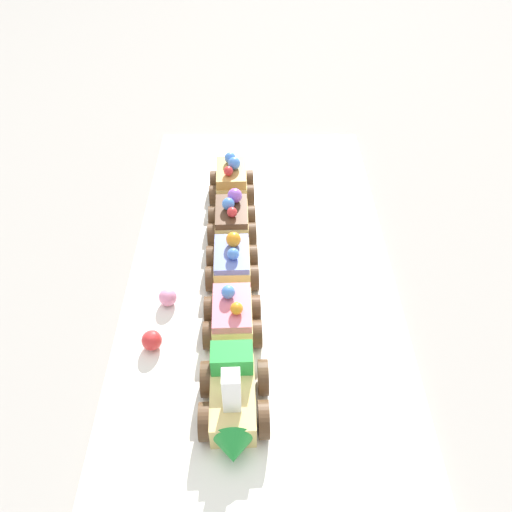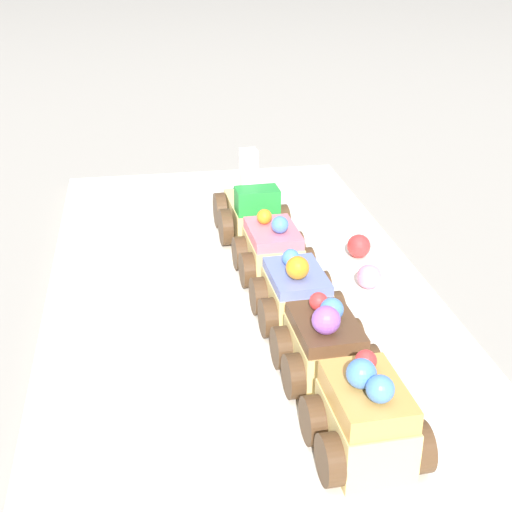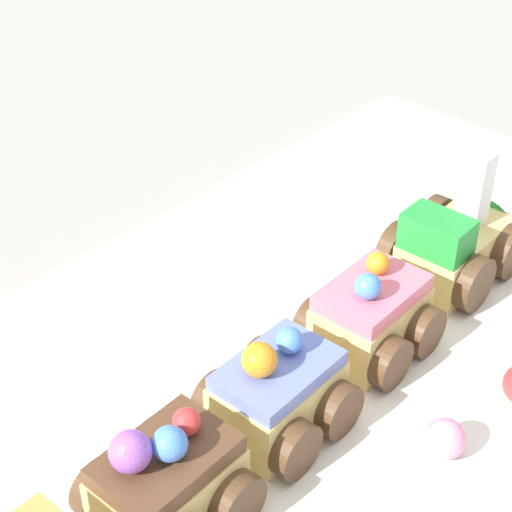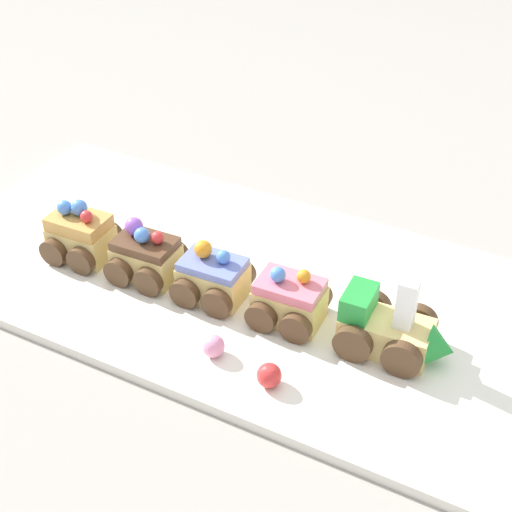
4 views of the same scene
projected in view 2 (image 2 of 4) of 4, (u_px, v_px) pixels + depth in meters
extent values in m
plane|color=gray|center=(247.00, 321.00, 0.64)|extent=(10.00, 10.00, 0.00)
cube|color=white|center=(247.00, 315.00, 0.64)|extent=(0.77, 0.36, 0.01)
cube|color=#E5C675|center=(252.00, 217.00, 0.78)|extent=(0.09, 0.05, 0.04)
cube|color=green|center=(257.00, 200.00, 0.74)|extent=(0.03, 0.05, 0.03)
cone|color=green|center=(242.00, 197.00, 0.83)|extent=(0.03, 0.04, 0.04)
cube|color=white|center=(249.00, 189.00, 0.78)|extent=(0.02, 0.02, 0.02)
cube|color=white|center=(249.00, 173.00, 0.77)|extent=(0.02, 0.02, 0.02)
cube|color=white|center=(249.00, 158.00, 0.77)|extent=(0.02, 0.02, 0.02)
cylinder|color=#4C331E|center=(272.00, 206.00, 0.81)|extent=(0.04, 0.01, 0.04)
cylinder|color=#4C331E|center=(222.00, 210.00, 0.80)|extent=(0.04, 0.01, 0.04)
cylinder|color=#4C331E|center=(282.00, 222.00, 0.76)|extent=(0.04, 0.01, 0.04)
cylinder|color=#4C331E|center=(229.00, 227.00, 0.75)|extent=(0.04, 0.01, 0.04)
cube|color=#E5C675|center=(273.00, 256.00, 0.69)|extent=(0.07, 0.05, 0.04)
cube|color=#E57084|center=(273.00, 233.00, 0.68)|extent=(0.07, 0.05, 0.01)
sphere|color=#4C84E0|center=(280.00, 225.00, 0.66)|extent=(0.02, 0.02, 0.02)
sphere|color=orange|center=(264.00, 217.00, 0.68)|extent=(0.02, 0.02, 0.01)
cylinder|color=#4C331E|center=(296.00, 248.00, 0.71)|extent=(0.03, 0.01, 0.03)
cylinder|color=#4C331E|center=(240.00, 253.00, 0.70)|extent=(0.03, 0.01, 0.03)
cylinder|color=#4C331E|center=(307.00, 265.00, 0.68)|extent=(0.03, 0.01, 0.03)
cylinder|color=#4C331E|center=(247.00, 270.00, 0.67)|extent=(0.03, 0.01, 0.03)
cube|color=#E5C675|center=(296.00, 301.00, 0.61)|extent=(0.07, 0.05, 0.04)
cube|color=#6B7AC6|center=(297.00, 276.00, 0.60)|extent=(0.07, 0.05, 0.01)
sphere|color=orange|center=(298.00, 268.00, 0.58)|extent=(0.02, 0.02, 0.02)
sphere|color=#4C84E0|center=(291.00, 258.00, 0.60)|extent=(0.02, 0.02, 0.02)
cylinder|color=#4C331E|center=(322.00, 290.00, 0.63)|extent=(0.03, 0.01, 0.03)
cylinder|color=#4C331E|center=(258.00, 296.00, 0.62)|extent=(0.03, 0.01, 0.03)
cylinder|color=#4C331E|center=(335.00, 311.00, 0.60)|extent=(0.03, 0.01, 0.03)
cylinder|color=#4C331E|center=(268.00, 318.00, 0.59)|extent=(0.03, 0.01, 0.03)
cube|color=#E5C675|center=(324.00, 354.00, 0.53)|extent=(0.07, 0.05, 0.04)
cube|color=brown|center=(326.00, 327.00, 0.52)|extent=(0.07, 0.05, 0.01)
sphere|color=#9956C6|center=(326.00, 320.00, 0.50)|extent=(0.02, 0.02, 0.02)
sphere|color=#4C84E0|center=(332.00, 310.00, 0.52)|extent=(0.02, 0.02, 0.02)
sphere|color=red|center=(319.00, 302.00, 0.53)|extent=(0.01, 0.01, 0.01)
cylinder|color=#4C331E|center=(353.00, 339.00, 0.56)|extent=(0.03, 0.01, 0.03)
cylinder|color=#4C331E|center=(281.00, 348.00, 0.55)|extent=(0.03, 0.01, 0.03)
cylinder|color=#4C331E|center=(369.00, 367.00, 0.52)|extent=(0.03, 0.01, 0.03)
cylinder|color=#4C331E|center=(293.00, 376.00, 0.51)|extent=(0.03, 0.01, 0.03)
cube|color=#E5C675|center=(364.00, 430.00, 0.46)|extent=(0.07, 0.05, 0.04)
cube|color=#CC9347|center=(367.00, 396.00, 0.44)|extent=(0.07, 0.05, 0.02)
sphere|color=#4C84E0|center=(380.00, 389.00, 0.42)|extent=(0.02, 0.02, 0.02)
sphere|color=#4C84E0|center=(361.00, 374.00, 0.44)|extent=(0.02, 0.02, 0.02)
sphere|color=red|center=(366.00, 361.00, 0.45)|extent=(0.01, 0.01, 0.01)
cylinder|color=#4C331E|center=(395.00, 409.00, 0.48)|extent=(0.03, 0.01, 0.03)
cylinder|color=#4C331E|center=(313.00, 420.00, 0.47)|extent=(0.03, 0.01, 0.03)
cylinder|color=#4C331E|center=(418.00, 447.00, 0.44)|extent=(0.03, 0.01, 0.03)
cylinder|color=#4C331E|center=(330.00, 460.00, 0.43)|extent=(0.03, 0.01, 0.03)
sphere|color=pink|center=(369.00, 277.00, 0.67)|extent=(0.02, 0.02, 0.02)
sphere|color=red|center=(359.00, 246.00, 0.73)|extent=(0.02, 0.02, 0.02)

